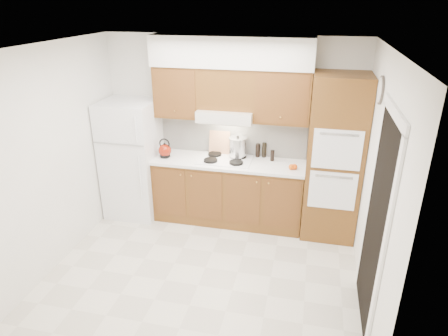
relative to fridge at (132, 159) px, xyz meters
name	(u,v)px	position (x,y,z in m)	size (l,w,h in m)	color
floor	(206,268)	(1.41, -1.14, -0.86)	(3.60, 3.60, 0.00)	beige
ceiling	(201,47)	(1.41, -1.14, 1.74)	(3.60, 3.60, 0.00)	white
wall_back	(231,129)	(1.41, 0.36, 0.44)	(3.60, 0.02, 2.60)	white
wall_left	(57,157)	(-0.40, -1.14, 0.44)	(0.02, 3.00, 2.60)	white
wall_right	(376,186)	(3.21, -1.14, 0.44)	(0.02, 3.00, 2.60)	white
fridge	(132,159)	(0.00, 0.00, 0.00)	(0.75, 0.72, 1.72)	white
base_cabinets	(228,192)	(1.43, 0.06, -0.41)	(2.11, 0.60, 0.90)	brown
countertop	(228,162)	(1.43, 0.05, 0.06)	(2.13, 0.62, 0.04)	white
backsplash	(233,135)	(1.43, 0.34, 0.36)	(2.11, 0.03, 0.56)	white
oven_cabinet	(334,159)	(2.85, 0.03, 0.24)	(0.70, 0.65, 2.20)	brown
upper_cab_left	(178,91)	(0.69, 0.19, 0.99)	(0.63, 0.33, 0.70)	brown
upper_cab_right	(283,97)	(2.12, 0.19, 0.99)	(0.73, 0.33, 0.70)	brown
range_hood	(226,115)	(1.38, 0.13, 0.71)	(0.75, 0.45, 0.15)	silver
upper_cab_over_hood	(227,88)	(1.38, 0.19, 1.06)	(0.75, 0.33, 0.55)	brown
soffit	(231,52)	(1.43, 0.18, 1.54)	(2.13, 0.36, 0.40)	silver
cooktop	(225,160)	(1.38, 0.07, 0.09)	(0.74, 0.50, 0.01)	white
doorway	(376,225)	(3.19, -1.49, 0.19)	(0.02, 0.90, 2.10)	black
wall_clock	(381,90)	(3.19, -0.59, 1.29)	(0.30, 0.30, 0.02)	#3F3833
kettle	(165,150)	(0.52, -0.01, 0.18)	(0.18, 0.18, 0.18)	maroon
cutting_board	(220,140)	(1.24, 0.31, 0.28)	(0.30, 0.02, 0.40)	tan
stock_pot	(238,147)	(1.53, 0.20, 0.24)	(0.25, 0.25, 0.26)	silver
condiment_a	(264,150)	(1.89, 0.31, 0.19)	(0.06, 0.06, 0.21)	black
condiment_b	(258,150)	(1.80, 0.29, 0.18)	(0.06, 0.06, 0.19)	black
condiment_c	(272,155)	(2.02, 0.19, 0.16)	(0.05, 0.05, 0.15)	black
orange_near	(295,167)	(2.35, -0.05, 0.12)	(0.08, 0.08, 0.08)	#DA480B
orange_far	(291,167)	(2.31, -0.07, 0.12)	(0.08, 0.08, 0.08)	#D5630B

